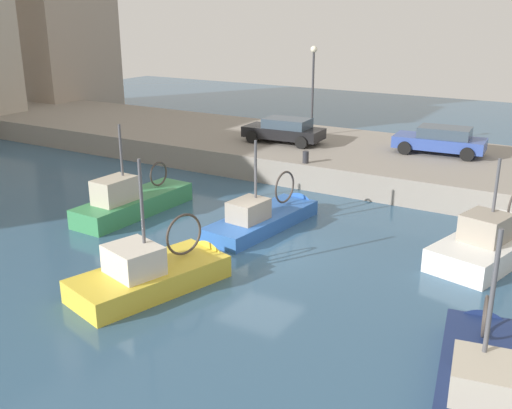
# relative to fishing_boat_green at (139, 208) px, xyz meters

# --- Properties ---
(water_surface) EXTENTS (80.00, 80.00, 0.00)m
(water_surface) POSITION_rel_fishing_boat_green_xyz_m (-0.82, -6.31, -0.15)
(water_surface) COLOR #335675
(water_surface) RESTS_ON ground
(quay_wall) EXTENTS (9.00, 56.00, 1.20)m
(quay_wall) POSITION_rel_fishing_boat_green_xyz_m (10.68, -6.31, 0.45)
(quay_wall) COLOR gray
(quay_wall) RESTS_ON ground
(fishing_boat_green) EXTENTS (6.27, 2.00, 4.50)m
(fishing_boat_green) POSITION_rel_fishing_boat_green_xyz_m (0.00, 0.00, 0.00)
(fishing_boat_green) COLOR #388951
(fishing_boat_green) RESTS_ON ground
(fishing_boat_yellow) EXTENTS (5.76, 3.29, 4.91)m
(fishing_boat_yellow) POSITION_rel_fishing_boat_green_xyz_m (-4.80, -5.16, -0.01)
(fishing_boat_yellow) COLOR gold
(fishing_boat_yellow) RESTS_ON ground
(fishing_boat_navy) EXTENTS (6.34, 2.68, 4.75)m
(fishing_boat_navy) POSITION_rel_fishing_boat_green_xyz_m (-5.10, -14.43, -0.04)
(fishing_boat_navy) COLOR navy
(fishing_boat_navy) RESTS_ON ground
(fishing_boat_white) EXTENTS (6.60, 3.43, 4.35)m
(fishing_boat_white) POSITION_rel_fishing_boat_green_xyz_m (2.99, -13.34, -0.03)
(fishing_boat_white) COLOR white
(fishing_boat_white) RESTS_ON ground
(fishing_boat_blue) EXTENTS (6.19, 2.35, 4.21)m
(fishing_boat_blue) POSITION_rel_fishing_boat_green_xyz_m (1.39, -5.31, -0.03)
(fishing_boat_blue) COLOR #2D60B7
(fishing_boat_blue) RESTS_ON ground
(parked_car_blue) EXTENTS (2.22, 4.37, 1.33)m
(parked_car_blue) POSITION_rel_fishing_boat_green_xyz_m (11.47, -9.09, 1.74)
(parked_car_blue) COLOR #334C9E
(parked_car_blue) RESTS_ON quay_wall
(parked_car_black) EXTENTS (2.12, 4.23, 1.29)m
(parked_car_black) POSITION_rel_fishing_boat_green_xyz_m (9.80, -1.43, 1.72)
(parked_car_black) COLOR black
(parked_car_black) RESTS_ON quay_wall
(mooring_bollard_mid) EXTENTS (0.28, 0.28, 0.55)m
(mooring_bollard_mid) POSITION_rel_fishing_boat_green_xyz_m (6.53, -4.31, 1.32)
(mooring_bollard_mid) COLOR #2D2D33
(mooring_bollard_mid) RESTS_ON quay_wall
(quay_streetlamp) EXTENTS (0.36, 0.36, 4.83)m
(quay_streetlamp) POSITION_rel_fishing_boat_green_xyz_m (12.18, -1.84, 4.30)
(quay_streetlamp) COLOR #38383D
(quay_streetlamp) RESTS_ON quay_wall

